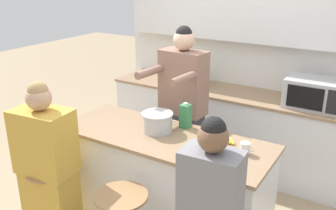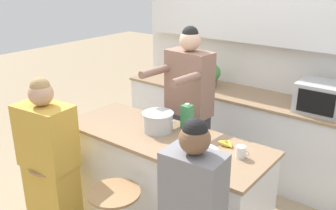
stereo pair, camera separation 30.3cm
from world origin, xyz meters
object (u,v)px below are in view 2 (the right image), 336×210
object	(u,v)px
microwave	(327,98)
potted_plant	(211,74)
fruit_bowl	(203,154)
person_wrapped_blanket	(50,166)
juice_carton	(187,117)
person_cooking	(188,118)
cooking_pot	(158,122)
bar_stool_leftmost	(55,194)
coffee_cup_near	(241,152)
banana_bunch	(226,143)
kitchen_island	(163,184)

from	to	relation	value
microwave	potted_plant	distance (m)	1.32
fruit_bowl	potted_plant	bearing A→B (deg)	120.01
person_wrapped_blanket	juice_carton	distance (m)	1.22
fruit_bowl	person_wrapped_blanket	bearing A→B (deg)	-157.17
person_cooking	cooking_pot	distance (m)	0.56
bar_stool_leftmost	juice_carton	world-z (taller)	juice_carton
coffee_cup_near	potted_plant	bearing A→B (deg)	128.78
cooking_pot	coffee_cup_near	bearing A→B (deg)	-0.02
person_cooking	microwave	bearing A→B (deg)	42.87
fruit_bowl	banana_bunch	xyz separation A→B (m)	(0.03, 0.28, -0.01)
kitchen_island	coffee_cup_near	bearing A→B (deg)	4.76
coffee_cup_near	banana_bunch	world-z (taller)	coffee_cup_near
bar_stool_leftmost	coffee_cup_near	size ratio (longest dim) A/B	6.58
juice_carton	person_cooking	bearing A→B (deg)	123.05
cooking_pot	juice_carton	world-z (taller)	juice_carton
juice_carton	microwave	world-z (taller)	microwave
fruit_bowl	microwave	distance (m)	1.60
person_cooking	coffee_cup_near	bearing A→B (deg)	-28.26
banana_bunch	person_cooking	bearing A→B (deg)	146.86
bar_stool_leftmost	person_cooking	xyz separation A→B (m)	(0.57, 1.18, 0.47)
kitchen_island	coffee_cup_near	xyz separation A→B (m)	(0.68, 0.06, 0.51)
bar_stool_leftmost	cooking_pot	size ratio (longest dim) A/B	1.98
coffee_cup_near	person_cooking	bearing A→B (deg)	147.51
cooking_pot	banana_bunch	world-z (taller)	cooking_pot
person_wrapped_blanket	juice_carton	world-z (taller)	person_wrapped_blanket
cooking_pot	banana_bunch	bearing A→B (deg)	9.63
kitchen_island	cooking_pot	size ratio (longest dim) A/B	5.14
kitchen_island	person_cooking	world-z (taller)	person_cooking
fruit_bowl	coffee_cup_near	size ratio (longest dim) A/B	2.13
cooking_pot	fruit_bowl	distance (m)	0.59
kitchen_island	juice_carton	world-z (taller)	juice_carton
banana_bunch	potted_plant	bearing A→B (deg)	126.13
coffee_cup_near	kitchen_island	bearing A→B (deg)	-175.24
kitchen_island	coffee_cup_near	distance (m)	0.85
person_cooking	person_wrapped_blanket	bearing A→B (deg)	-110.46
microwave	cooking_pot	bearing A→B (deg)	-125.73
juice_carton	bar_stool_leftmost	bearing A→B (deg)	-132.94
cooking_pot	person_wrapped_blanket	bearing A→B (deg)	-132.26
cooking_pot	coffee_cup_near	xyz separation A→B (m)	(0.78, -0.00, -0.04)
potted_plant	person_wrapped_blanket	bearing A→B (deg)	-97.46
cooking_pot	fruit_bowl	world-z (taller)	cooking_pot
kitchen_island	juice_carton	distance (m)	0.62
kitchen_island	person_wrapped_blanket	distance (m)	0.97
banana_bunch	cooking_pot	bearing A→B (deg)	-170.37
bar_stool_leftmost	microwave	bearing A→B (deg)	51.40
fruit_bowl	banana_bunch	distance (m)	0.28
person_cooking	banana_bunch	distance (m)	0.79
bar_stool_leftmost	fruit_bowl	distance (m)	1.40
bar_stool_leftmost	juice_carton	size ratio (longest dim) A/B	3.12
fruit_bowl	banana_bunch	world-z (taller)	fruit_bowl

